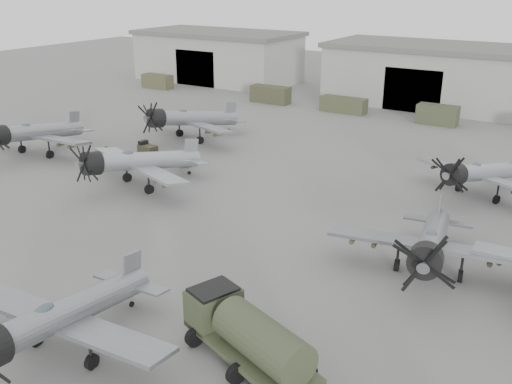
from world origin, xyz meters
TOP-DOWN VIEW (x-y plane):
  - ground at (0.00, 0.00)m, footprint 220.00×220.00m
  - hangar_left at (-38.00, 61.96)m, footprint 29.00×14.80m
  - hangar_center at (0.00, 61.96)m, footprint 29.00×14.80m
  - support_truck_0 at (-42.15, 50.00)m, footprint 5.38×2.20m
  - support_truck_2 at (-19.81, 50.00)m, footprint 6.04×2.20m
  - support_truck_3 at (-7.92, 50.00)m, footprint 6.48×2.20m
  - support_truck_4 at (5.14, 50.00)m, footprint 5.11×2.20m
  - aircraft_near_1 at (2.63, -8.20)m, footprint 12.76×11.48m
  - aircraft_mid_0 at (-27.30, 13.50)m, footprint 13.79×12.41m
  - aircraft_mid_1 at (-11.32, 12.06)m, footprint 13.40×12.07m
  - aircraft_mid_2 at (15.81, 9.88)m, footprint 13.16×11.85m
  - aircraft_far_0 at (-17.26, 27.06)m, footprint 14.00×12.60m
  - aircraft_far_1 at (15.30, 25.94)m, footprint 12.05×10.88m
  - fuel_tanker at (10.84, -3.57)m, footprint 8.46×5.24m
  - tug_trailer at (-15.69, 19.98)m, footprint 7.53×2.25m
  - ground_crew at (-18.41, 15.43)m, footprint 0.61×0.80m

SIDE VIEW (x-z plane):
  - ground at x=0.00m, z-range 0.00..0.00m
  - tug_trailer at x=-15.69m, z-range -0.19..1.31m
  - ground_crew at x=-18.41m, z-range 0.00..1.96m
  - support_truck_3 at x=-7.92m, z-range 0.00..2.07m
  - support_truck_0 at x=-42.15m, z-range 0.00..2.29m
  - support_truck_2 at x=-19.81m, z-range 0.00..2.49m
  - support_truck_4 at x=5.14m, z-range 0.00..2.50m
  - fuel_tanker at x=10.84m, z-range 0.23..3.33m
  - aircraft_far_1 at x=15.30m, z-range -0.22..4.66m
  - aircraft_near_1 at x=2.63m, z-range -0.23..4.86m
  - aircraft_mid_2 at x=15.81m, z-range -0.24..4.99m
  - aircraft_mid_1 at x=-11.32m, z-range -0.24..5.13m
  - aircraft_mid_0 at x=-27.30m, z-range -0.25..5.25m
  - aircraft_far_0 at x=-17.26m, z-range -0.25..5.35m
  - hangar_left at x=-38.00m, z-range 0.02..8.72m
  - hangar_center at x=0.00m, z-range 0.02..8.72m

